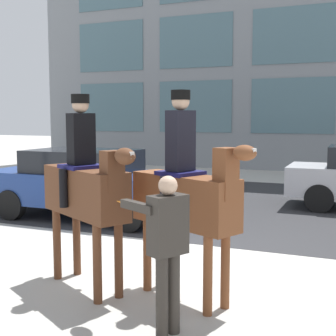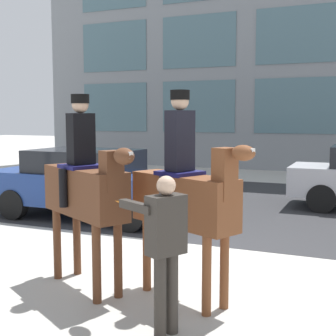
{
  "view_description": "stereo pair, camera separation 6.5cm",
  "coord_description": "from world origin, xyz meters",
  "px_view_note": "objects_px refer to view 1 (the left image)",
  "views": [
    {
      "loc": [
        2.72,
        -7.31,
        2.29
      ],
      "look_at": [
        0.2,
        -1.21,
        1.57
      ],
      "focal_mm": 50.0,
      "sensor_mm": 36.0,
      "label": 1
    },
    {
      "loc": [
        2.78,
        -7.29,
        2.29
      ],
      "look_at": [
        0.2,
        -1.21,
        1.57
      ],
      "focal_mm": 50.0,
      "sensor_mm": 36.0,
      "label": 2
    }
  ],
  "objects_px": {
    "pedestrian_bystander": "(166,242)",
    "street_car_near_lane": "(87,182)",
    "mounted_horse_lead": "(86,188)",
    "mounted_horse_companion": "(186,194)"
  },
  "relations": [
    {
      "from": "mounted_horse_lead",
      "to": "street_car_near_lane",
      "type": "height_order",
      "value": "mounted_horse_lead"
    },
    {
      "from": "pedestrian_bystander",
      "to": "street_car_near_lane",
      "type": "height_order",
      "value": "pedestrian_bystander"
    },
    {
      "from": "mounted_horse_lead",
      "to": "street_car_near_lane",
      "type": "xyz_separation_m",
      "value": [
        -2.41,
        3.82,
        -0.55
      ]
    },
    {
      "from": "pedestrian_bystander",
      "to": "street_car_near_lane",
      "type": "bearing_deg",
      "value": -20.94
    },
    {
      "from": "mounted_horse_lead",
      "to": "pedestrian_bystander",
      "type": "height_order",
      "value": "mounted_horse_lead"
    },
    {
      "from": "mounted_horse_companion",
      "to": "pedestrian_bystander",
      "type": "height_order",
      "value": "mounted_horse_companion"
    },
    {
      "from": "pedestrian_bystander",
      "to": "mounted_horse_lead",
      "type": "bearing_deg",
      "value": -0.3
    },
    {
      "from": "mounted_horse_companion",
      "to": "pedestrian_bystander",
      "type": "relative_size",
      "value": 1.54
    },
    {
      "from": "street_car_near_lane",
      "to": "mounted_horse_lead",
      "type": "bearing_deg",
      "value": -57.74
    },
    {
      "from": "mounted_horse_lead",
      "to": "mounted_horse_companion",
      "type": "height_order",
      "value": "mounted_horse_companion"
    }
  ]
}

